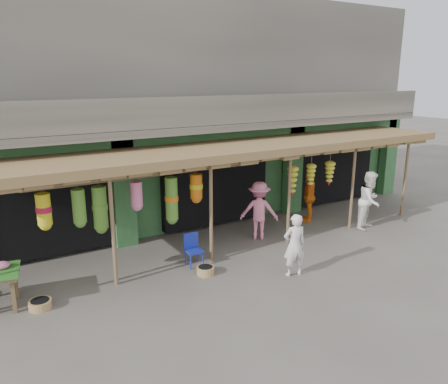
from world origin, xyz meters
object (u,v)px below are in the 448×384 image
person_front (294,245)px  person_shopper (259,211)px  person_right (370,200)px  person_vendor (309,196)px  blue_chair (193,247)px

person_front → person_shopper: size_ratio=0.90×
person_front → person_right: bearing=-149.5°
person_vendor → person_shopper: person_shopper is taller
blue_chair → person_shopper: (2.50, 0.64, 0.40)m
person_front → person_right: 4.38m
person_right → person_shopper: 3.60m
person_front → person_vendor: 4.17m
person_right → person_shopper: size_ratio=1.06×
person_right → person_vendor: (-1.13, 1.50, -0.06)m
person_right → person_shopper: person_right is taller
person_front → person_vendor: size_ratio=0.90×
person_shopper → person_front: bearing=110.9°
person_right → blue_chair: bearing=156.1°
blue_chair → person_vendor: (4.81, 1.08, 0.39)m
person_front → person_shopper: bearing=-94.1°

